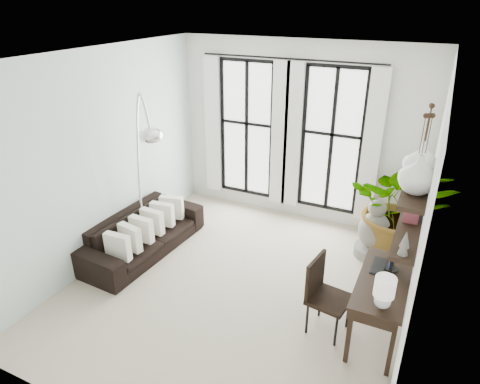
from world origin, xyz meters
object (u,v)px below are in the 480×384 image
Objects in this scene: desk at (382,286)px; arc_lamp at (144,150)px; sofa at (143,233)px; plant at (400,209)px; buddha at (374,233)px; desk_chair at (323,291)px.

desk is 3.79m from arc_lamp.
plant reaches higher than sofa.
arc_lamp is (-3.58, -1.55, 0.90)m from plant.
plant is at bearing -62.47° from sofa.
desk_chair is at bearing -98.32° from buddha.
sofa is 2.25× the size of desk_chair.
desk reaches higher than buddha.
buddha is (-0.32, -0.18, -0.41)m from plant.
plant is 0.64× the size of arc_lamp.
arc_lamp is (-3.63, 0.44, 0.99)m from desk.
desk is 0.69m from desk_chair.
arc_lamp is (-2.98, 0.59, 1.16)m from desk_chair.
buddha is (-0.36, 1.81, -0.33)m from desk.
desk is (3.75, -0.34, 0.41)m from sofa.
desk_chair is 3.25m from arc_lamp.
desk is at bearing 21.86° from desk_chair.
sofa is 1.66× the size of desk.
sofa is 2.28× the size of buddha.
arc_lamp reaches higher than buddha.
buddha is at bearing -150.45° from plant.
arc_lamp reaches higher than sofa.
plant is at bearing 83.06° from desk_chair.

